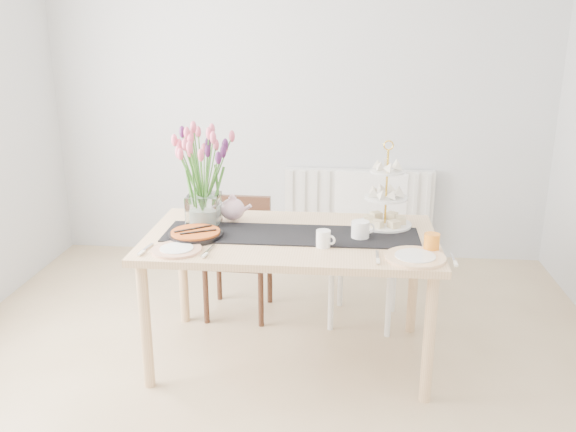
# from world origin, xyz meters

# --- Properties ---
(room_shell) EXTENTS (4.50, 4.50, 4.50)m
(room_shell) POSITION_xyz_m (0.00, 0.00, 1.30)
(room_shell) COLOR tan
(room_shell) RESTS_ON ground
(radiator) EXTENTS (1.20, 0.08, 0.60)m
(radiator) POSITION_xyz_m (0.50, 2.19, 0.45)
(radiator) COLOR white
(radiator) RESTS_ON room_shell
(dining_table) EXTENTS (1.60, 0.90, 0.75)m
(dining_table) POSITION_xyz_m (0.09, 0.55, 0.67)
(dining_table) COLOR tan
(dining_table) RESTS_ON ground
(chair_brown) EXTENTS (0.41, 0.41, 0.77)m
(chair_brown) POSITION_xyz_m (-0.30, 1.16, 0.44)
(chair_brown) COLOR #351D13
(chair_brown) RESTS_ON ground
(chair_white) EXTENTS (0.54, 0.54, 0.95)m
(chair_white) POSITION_xyz_m (0.53, 1.14, 0.56)
(chair_white) COLOR white
(chair_white) RESTS_ON ground
(table_runner) EXTENTS (1.40, 0.35, 0.01)m
(table_runner) POSITION_xyz_m (0.09, 0.55, 0.75)
(table_runner) COLOR black
(table_runner) RESTS_ON dining_table
(tulip_vase) EXTENTS (0.66, 0.66, 0.57)m
(tulip_vase) POSITION_xyz_m (-0.43, 0.69, 1.11)
(tulip_vase) COLOR silver
(tulip_vase) RESTS_ON dining_table
(cake_stand) EXTENTS (0.31, 0.31, 0.45)m
(cake_stand) POSITION_xyz_m (0.62, 0.75, 0.88)
(cake_stand) COLOR gold
(cake_stand) RESTS_ON dining_table
(teapot) EXTENTS (0.26, 0.23, 0.15)m
(teapot) POSITION_xyz_m (-0.27, 0.78, 0.82)
(teapot) COLOR white
(teapot) RESTS_ON dining_table
(cream_jug) EXTENTS (0.12, 0.12, 0.10)m
(cream_jug) POSITION_xyz_m (0.47, 0.53, 0.80)
(cream_jug) COLOR white
(cream_jug) RESTS_ON dining_table
(tart_tin) EXTENTS (0.30, 0.30, 0.04)m
(tart_tin) POSITION_xyz_m (-0.42, 0.47, 0.77)
(tart_tin) COLOR black
(tart_tin) RESTS_ON dining_table
(mug_white) EXTENTS (0.10, 0.10, 0.09)m
(mug_white) POSITION_xyz_m (0.28, 0.38, 0.80)
(mug_white) COLOR white
(mug_white) RESTS_ON dining_table
(mug_orange) EXTENTS (0.10, 0.10, 0.10)m
(mug_orange) POSITION_xyz_m (0.83, 0.37, 0.80)
(mug_orange) COLOR orange
(mug_orange) RESTS_ON dining_table
(plate_left) EXTENTS (0.29, 0.29, 0.01)m
(plate_left) POSITION_xyz_m (-0.47, 0.25, 0.76)
(plate_left) COLOR silver
(plate_left) RESTS_ON dining_table
(plate_right) EXTENTS (0.31, 0.31, 0.02)m
(plate_right) POSITION_xyz_m (0.74, 0.25, 0.76)
(plate_right) COLOR white
(plate_right) RESTS_ON dining_table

